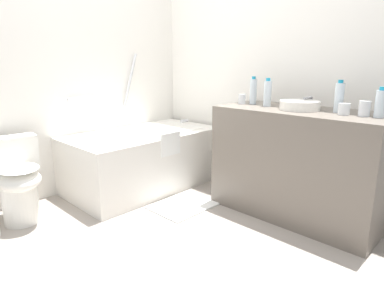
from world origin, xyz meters
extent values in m
plane|color=#9E9389|center=(0.00, 0.00, 0.00)|extent=(3.81, 3.81, 0.00)
cube|color=white|center=(0.00, 1.29, 1.18)|extent=(3.21, 0.10, 2.36)
cube|color=white|center=(1.46, 0.00, 1.18)|extent=(0.10, 2.88, 2.36)
cube|color=white|center=(0.66, 0.85, 0.27)|extent=(1.42, 0.77, 0.53)
cube|color=white|center=(0.66, 0.85, 0.49)|extent=(1.17, 0.56, 0.09)
cylinder|color=silver|center=(1.21, 0.85, 0.57)|extent=(0.09, 0.03, 0.03)
cylinder|color=silver|center=(0.79, 1.21, 1.01)|extent=(0.19, 0.03, 0.51)
cylinder|color=silver|center=(0.27, 1.21, 0.86)|extent=(0.30, 0.03, 0.03)
cube|color=white|center=(0.66, 0.48, 0.48)|extent=(0.22, 0.03, 0.20)
cylinder|color=white|center=(-0.47, 0.90, 0.17)|extent=(0.25, 0.25, 0.35)
ellipsoid|color=white|center=(-0.47, 0.85, 0.35)|extent=(0.32, 0.38, 0.15)
ellipsoid|color=white|center=(-0.47, 0.85, 0.44)|extent=(0.30, 0.36, 0.02)
cube|color=white|center=(-0.45, 1.07, 0.49)|extent=(0.41, 0.18, 0.28)
cylinder|color=silver|center=(-0.45, 1.07, 0.63)|extent=(0.03, 0.03, 0.01)
cube|color=#6B6056|center=(1.11, -0.50, 0.42)|extent=(0.59, 1.26, 0.83)
cylinder|color=white|center=(1.09, -0.49, 0.87)|extent=(0.29, 0.29, 0.07)
cylinder|color=#A9A9AE|center=(1.28, -0.49, 0.87)|extent=(0.02, 0.02, 0.08)
cylinder|color=#A9A9AE|center=(1.22, -0.49, 0.91)|extent=(0.12, 0.02, 0.02)
cylinder|color=#A9A9AE|center=(1.28, -0.55, 0.85)|extent=(0.03, 0.03, 0.04)
cylinder|color=#A9A9AE|center=(1.28, -0.43, 0.85)|extent=(0.03, 0.03, 0.04)
cylinder|color=silver|center=(1.14, -0.04, 0.94)|extent=(0.06, 0.06, 0.21)
cylinder|color=teal|center=(1.14, -0.04, 1.05)|extent=(0.03, 0.03, 0.02)
cylinder|color=silver|center=(1.10, -0.20, 0.93)|extent=(0.06, 0.06, 0.20)
cylinder|color=teal|center=(1.10, -0.20, 1.04)|extent=(0.03, 0.03, 0.02)
cylinder|color=silver|center=(1.11, -1.02, 0.92)|extent=(0.07, 0.07, 0.17)
cylinder|color=teal|center=(1.11, -1.02, 1.02)|extent=(0.04, 0.04, 0.02)
cylinder|color=silver|center=(1.15, -0.74, 0.93)|extent=(0.06, 0.06, 0.20)
cylinder|color=teal|center=(1.15, -0.74, 1.05)|extent=(0.03, 0.03, 0.02)
cylinder|color=white|center=(1.09, -0.93, 0.88)|extent=(0.07, 0.07, 0.10)
cylinder|color=white|center=(1.07, -0.81, 0.87)|extent=(0.08, 0.08, 0.08)
cylinder|color=white|center=(1.09, 0.03, 0.87)|extent=(0.06, 0.06, 0.08)
cube|color=white|center=(0.58, 0.23, 0.01)|extent=(0.52, 0.40, 0.01)
camera|label=1|loc=(-1.23, -1.62, 1.17)|focal=31.03mm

